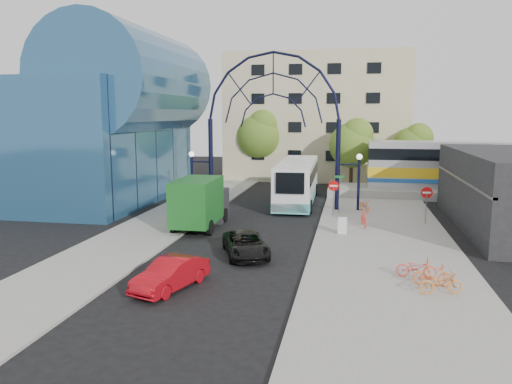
% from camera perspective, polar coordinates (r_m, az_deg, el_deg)
% --- Properties ---
extents(ground, '(120.00, 120.00, 0.00)m').
position_cam_1_polar(ground, '(26.05, -3.00, -7.57)').
color(ground, black).
rests_on(ground, ground).
extents(sidewalk_east, '(8.00, 56.00, 0.12)m').
position_cam_1_polar(sidewalk_east, '(29.23, 14.46, -5.89)').
color(sidewalk_east, gray).
rests_on(sidewalk_east, ground).
extents(plaza_west, '(5.00, 50.00, 0.12)m').
position_cam_1_polar(plaza_west, '(33.55, -11.36, -3.88)').
color(plaza_west, gray).
rests_on(plaza_west, ground).
extents(gateway_arch, '(13.64, 0.44, 12.10)m').
position_cam_1_polar(gateway_arch, '(38.73, 1.97, 10.64)').
color(gateway_arch, black).
rests_on(gateway_arch, ground).
extents(stop_sign, '(0.80, 0.07, 2.50)m').
position_cam_1_polar(stop_sign, '(36.65, 8.85, 0.35)').
color(stop_sign, slate).
rests_on(stop_sign, sidewalk_east).
extents(do_not_enter_sign, '(0.76, 0.07, 2.48)m').
position_cam_1_polar(do_not_enter_sign, '(35.01, 18.91, -0.46)').
color(do_not_enter_sign, slate).
rests_on(do_not_enter_sign, sidewalk_east).
extents(street_name_sign, '(0.70, 0.70, 2.80)m').
position_cam_1_polar(street_name_sign, '(37.22, 9.51, 0.67)').
color(street_name_sign, slate).
rests_on(street_name_sign, sidewalk_east).
extents(sandwich_board, '(0.55, 0.61, 0.99)m').
position_cam_1_polar(sandwich_board, '(30.94, 9.85, -3.62)').
color(sandwich_board, white).
rests_on(sandwich_board, sidewalk_east).
extents(transit_hall, '(16.50, 18.00, 14.50)m').
position_cam_1_polar(transit_hall, '(44.68, -17.79, 7.61)').
color(transit_hall, '#275378').
rests_on(transit_hall, ground).
extents(commercial_block_east, '(6.00, 16.00, 5.00)m').
position_cam_1_polar(commercial_block_east, '(35.98, 26.86, 0.14)').
color(commercial_block_east, black).
rests_on(commercial_block_east, ground).
extents(apartment_block, '(20.00, 12.10, 14.00)m').
position_cam_1_polar(apartment_block, '(59.35, 7.09, 8.48)').
color(apartment_block, tan).
rests_on(apartment_block, ground).
extents(tree_north_a, '(4.48, 4.48, 7.00)m').
position_cam_1_polar(tree_north_a, '(50.24, 11.05, 5.58)').
color(tree_north_a, '#382314').
rests_on(tree_north_a, ground).
extents(tree_north_b, '(5.12, 5.12, 8.00)m').
position_cam_1_polar(tree_north_b, '(55.11, 0.55, 6.71)').
color(tree_north_b, '#382314').
rests_on(tree_north_b, ground).
extents(tree_north_c, '(4.16, 4.16, 6.50)m').
position_cam_1_polar(tree_north_c, '(52.60, 17.61, 5.11)').
color(tree_north_c, '#382314').
rests_on(tree_north_c, ground).
extents(city_bus, '(3.25, 12.74, 3.47)m').
position_cam_1_polar(city_bus, '(42.01, 4.75, 1.27)').
color(city_bus, white).
rests_on(city_bus, ground).
extents(green_truck, '(2.66, 6.60, 3.30)m').
position_cam_1_polar(green_truck, '(32.82, -6.33, -1.20)').
color(green_truck, black).
rests_on(green_truck, ground).
extents(black_suv, '(3.52, 4.91, 1.24)m').
position_cam_1_polar(black_suv, '(26.26, -1.18, -6.02)').
color(black_suv, black).
rests_on(black_suv, ground).
extents(red_sedan, '(2.53, 4.23, 1.32)m').
position_cam_1_polar(red_sedan, '(21.77, -9.72, -9.22)').
color(red_sedan, '#A70A13').
rests_on(red_sedan, ground).
extents(bike_near_a, '(1.21, 1.95, 0.97)m').
position_cam_1_polar(bike_near_a, '(38.40, 12.29, -1.46)').
color(bike_near_a, orange).
rests_on(bike_near_a, sidewalk_east).
extents(bike_near_b, '(0.79, 1.91, 1.11)m').
position_cam_1_polar(bike_near_b, '(33.27, 12.22, -2.93)').
color(bike_near_b, '#FF3F33').
rests_on(bike_near_b, sidewalk_east).
extents(bike_far_a, '(1.77, 0.72, 0.91)m').
position_cam_1_polar(bike_far_a, '(23.68, 17.85, -8.24)').
color(bike_far_a, red).
rests_on(bike_far_a, sidewalk_east).
extents(bike_far_b, '(1.67, 0.57, 0.99)m').
position_cam_1_polar(bike_far_b, '(22.77, 19.60, -8.92)').
color(bike_far_b, orange).
rests_on(bike_far_b, sidewalk_east).
extents(bike_far_c, '(1.88, 1.04, 0.94)m').
position_cam_1_polar(bike_far_c, '(21.91, 20.37, -9.74)').
color(bike_far_c, orange).
rests_on(bike_far_c, sidewalk_east).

